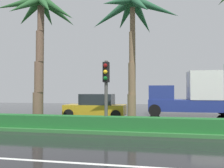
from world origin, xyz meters
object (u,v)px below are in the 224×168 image
(palm_tree_centre_left, at_px, (132,18))
(traffic_signal_median_left, at_px, (106,82))
(palm_tree_mid_left, at_px, (40,21))
(box_truck_lead, at_px, (191,96))
(car_in_traffic_leading, at_px, (96,107))

(palm_tree_centre_left, distance_m, traffic_signal_median_left, 3.83)
(palm_tree_mid_left, relative_size, box_truck_lead, 1.16)
(car_in_traffic_leading, relative_size, box_truck_lead, 0.67)
(palm_tree_mid_left, height_order, palm_tree_centre_left, palm_tree_mid_left)
(car_in_traffic_leading, bearing_deg, palm_tree_centre_left, 127.13)
(palm_tree_centre_left, height_order, traffic_signal_median_left, palm_tree_centre_left)
(palm_tree_mid_left, relative_size, car_in_traffic_leading, 1.72)
(box_truck_lead, bearing_deg, palm_tree_centre_left, 61.01)
(traffic_signal_median_left, bearing_deg, palm_tree_mid_left, 164.91)
(traffic_signal_median_left, height_order, box_truck_lead, box_truck_lead)
(palm_tree_mid_left, height_order, box_truck_lead, palm_tree_mid_left)
(traffic_signal_median_left, bearing_deg, box_truck_lead, 58.89)
(palm_tree_centre_left, xyz_separation_m, traffic_signal_median_left, (-1.12, -1.29, -3.43))
(palm_tree_mid_left, distance_m, palm_tree_centre_left, 5.13)
(palm_tree_mid_left, bearing_deg, car_in_traffic_leading, 63.43)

